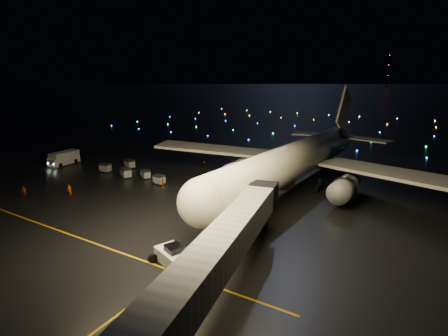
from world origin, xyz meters
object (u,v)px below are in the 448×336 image
Objects in this scene: pushback_tug at (174,255)px; baggage_cart_2 at (145,174)px; airliner at (302,138)px; baggage_cart_3 at (130,164)px; crew_b at (24,191)px; crew_c at (163,183)px; belt_loader at (209,211)px; crew_a at (70,190)px; baggage_cart_1 at (126,173)px; baggage_cart_0 at (159,180)px; service_truck at (65,158)px; baggage_cart_4 at (105,168)px.

pushback_tug is 2.38× the size of baggage_cart_2.
baggage_cart_2 is at bearing -153.66° from airliner.
airliner is at bearing 26.06° from baggage_cart_3.
crew_c is at bearing 39.18° from crew_b.
crew_a is (-26.44, -2.51, -0.77)m from belt_loader.
baggage_cart_1 is (-26.31, 9.91, -0.73)m from belt_loader.
baggage_cart_3 is (-13.43, 5.66, 0.05)m from baggage_cart_0.
crew_b reaches higher than baggage_cart_2.
crew_a is (-31.04, -25.59, -7.69)m from airliner.
service_truck is (-48.90, 21.31, 0.40)m from pushback_tug.
baggage_cart_0 is at bearing -8.52° from baggage_cart_3.
crew_a is at bearing -60.95° from baggage_cart_3.
airliner is 35.40× the size of crew_b.
service_truck is at bearing 106.74° from crew_a.
service_truck is at bearing 125.26° from crew_b.
baggage_cart_2 is 9.53m from baggage_cart_3.
baggage_cart_4 is (-1.89, -5.01, -0.02)m from baggage_cart_3.
belt_loader is 3.81× the size of crew_a.
airliner is 26.10m from crew_c.
baggage_cart_0 is at bearing -160.38° from crew_c.
crew_b is at bearing -86.57° from baggage_cart_1.
crew_b is (-36.93, -29.92, -7.73)m from airliner.
pushback_tug reaches higher than baggage_cart_1.
baggage_cart_1 is 6.83m from baggage_cart_4.
baggage_cart_0 is at bearing -7.37° from service_truck.
baggage_cart_0 is at bearing -146.35° from airliner.
baggage_cart_0 is 0.94× the size of baggage_cart_3.
crew_a is (19.59, -12.81, -0.60)m from service_truck.
pushback_tug is 2.25× the size of baggage_cart_4.
baggage_cart_3 reaches higher than crew_c.
pushback_tug is at bearing -70.47° from belt_loader.
service_truck is 12.96m from baggage_cart_4.
airliner reaches higher than crew_a.
baggage_cart_1 is at bearing -173.01° from baggage_cart_0.
pushback_tug is 0.57× the size of service_truck.
pushback_tug is at bearing -17.44° from baggage_cart_2.
crew_a reaches higher than baggage_cart_4.
airliner is 37.36m from baggage_cart_3.
crew_c reaches higher than baggage_cart_0.
service_truck reaches higher than baggage_cart_4.
crew_b is 0.86× the size of baggage_cart_0.
crew_b is at bearing -137.65° from airliner.
belt_loader reaches higher than baggage_cart_1.
airliner is at bearing 8.18° from baggage_cart_4.
pushback_tug is 26.88m from crew_c.
crew_a reaches higher than baggage_cart_2.
baggage_cart_2 is at bearing 157.95° from belt_loader.
service_truck is at bearing 172.32° from belt_loader.
crew_a is (-29.31, 8.50, -0.20)m from pushback_tug.
baggage_cart_0 is (8.66, 12.51, -0.06)m from crew_a.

